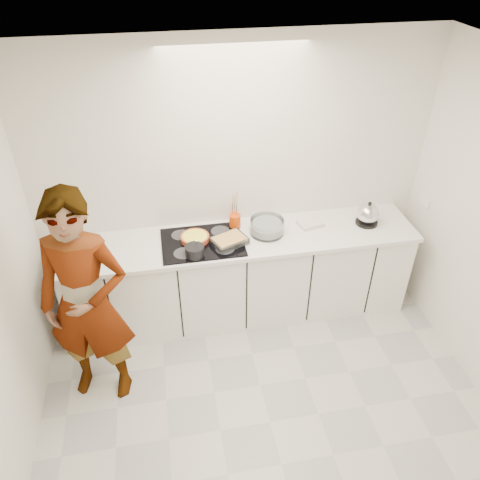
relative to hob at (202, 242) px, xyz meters
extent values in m
cube|color=beige|center=(0.35, -1.26, -0.92)|extent=(3.60, 3.20, 0.00)
cube|color=white|center=(0.35, -1.26, 1.68)|extent=(3.60, 3.20, 0.00)
cube|color=silver|center=(0.35, 0.34, 0.38)|extent=(3.60, 0.00, 2.60)
cube|color=white|center=(2.14, 0.07, 0.15)|extent=(0.02, 0.15, 0.09)
cube|color=white|center=(0.35, 0.02, -0.48)|extent=(3.20, 0.58, 0.87)
cube|color=white|center=(0.35, 0.02, -0.03)|extent=(3.24, 0.64, 0.04)
cube|color=black|center=(0.00, 0.00, 0.00)|extent=(0.72, 0.54, 0.01)
cylinder|color=#AB4124|center=(-0.06, 0.04, 0.03)|extent=(0.31, 0.31, 0.04)
cylinder|color=#FFF73D|center=(-0.06, 0.04, 0.04)|extent=(0.27, 0.27, 0.01)
cylinder|color=black|center=(-0.09, -0.19, 0.05)|extent=(0.20, 0.20, 0.09)
cylinder|color=silver|center=(-0.07, -0.17, 0.09)|extent=(0.01, 0.07, 0.14)
cube|color=silver|center=(0.23, -0.07, 0.03)|extent=(0.36, 0.31, 0.06)
cube|color=#EDB551|center=(0.23, -0.07, 0.05)|extent=(0.32, 0.27, 0.02)
cylinder|color=silver|center=(0.60, 0.05, 0.06)|extent=(0.39, 0.39, 0.14)
cylinder|color=white|center=(0.60, 0.05, 0.04)|extent=(0.33, 0.33, 0.07)
cube|color=white|center=(1.03, 0.10, 0.01)|extent=(0.25, 0.20, 0.04)
cylinder|color=black|center=(1.56, 0.03, 0.00)|extent=(0.25, 0.25, 0.02)
sphere|color=silver|center=(1.56, 0.03, 0.10)|extent=(0.24, 0.24, 0.20)
sphere|color=black|center=(1.56, 0.03, 0.21)|extent=(0.04, 0.04, 0.03)
cylinder|color=#D74207|center=(0.33, 0.20, 0.06)|extent=(0.11, 0.11, 0.13)
imported|color=white|center=(-0.94, -0.65, 0.02)|extent=(0.77, 0.59, 1.88)
camera|label=1|loc=(-0.28, -3.37, 2.41)|focal=35.00mm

